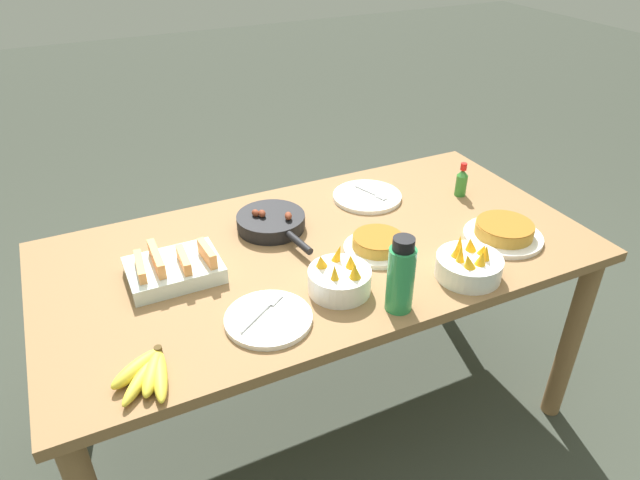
{
  "coord_description": "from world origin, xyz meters",
  "views": [
    {
      "loc": [
        -0.68,
        -1.41,
        1.79
      ],
      "look_at": [
        0.0,
        0.0,
        0.8
      ],
      "focal_mm": 32.0,
      "sensor_mm": 36.0,
      "label": 1
    }
  ],
  "objects_px": {
    "fruit_bowl_mango": "(469,265)",
    "water_bottle": "(401,276)",
    "banana_bunch": "(148,373)",
    "frittata_plate_side": "(504,232)",
    "melon_tray": "(174,268)",
    "skillet": "(272,222)",
    "fruit_bowl_citrus": "(340,279)",
    "empty_plate_far_left": "(268,319)",
    "hot_sauce_bottle": "(462,181)",
    "frittata_plate_center": "(378,245)",
    "empty_plate_near_front": "(367,196)"
  },
  "relations": [
    {
      "from": "fruit_bowl_mango",
      "to": "water_bottle",
      "type": "bearing_deg",
      "value": -171.9
    },
    {
      "from": "banana_bunch",
      "to": "frittata_plate_side",
      "type": "bearing_deg",
      "value": 6.19
    },
    {
      "from": "banana_bunch",
      "to": "melon_tray",
      "type": "xyz_separation_m",
      "value": [
        0.16,
        0.39,
        0.01
      ]
    },
    {
      "from": "skillet",
      "to": "fruit_bowl_citrus",
      "type": "xyz_separation_m",
      "value": [
        0.05,
        -0.41,
        0.01
      ]
    },
    {
      "from": "skillet",
      "to": "fruit_bowl_mango",
      "type": "relative_size",
      "value": 1.83
    },
    {
      "from": "frittata_plate_side",
      "to": "fruit_bowl_citrus",
      "type": "relative_size",
      "value": 1.42
    },
    {
      "from": "melon_tray",
      "to": "water_bottle",
      "type": "relative_size",
      "value": 1.19
    },
    {
      "from": "banana_bunch",
      "to": "empty_plate_far_left",
      "type": "xyz_separation_m",
      "value": [
        0.34,
        0.07,
        -0.01
      ]
    },
    {
      "from": "empty_plate_far_left",
      "to": "hot_sauce_bottle",
      "type": "bearing_deg",
      "value": 21.99
    },
    {
      "from": "frittata_plate_center",
      "to": "water_bottle",
      "type": "xyz_separation_m",
      "value": [
        -0.1,
        -0.28,
        0.08
      ]
    },
    {
      "from": "empty_plate_near_front",
      "to": "banana_bunch",
      "type": "bearing_deg",
      "value": -148.21
    },
    {
      "from": "melon_tray",
      "to": "hot_sauce_bottle",
      "type": "bearing_deg",
      "value": 3.19
    },
    {
      "from": "empty_plate_far_left",
      "to": "fruit_bowl_citrus",
      "type": "distance_m",
      "value": 0.24
    },
    {
      "from": "fruit_bowl_mango",
      "to": "fruit_bowl_citrus",
      "type": "distance_m",
      "value": 0.4
    },
    {
      "from": "fruit_bowl_mango",
      "to": "hot_sauce_bottle",
      "type": "height_order",
      "value": "hot_sauce_bottle"
    },
    {
      "from": "frittata_plate_center",
      "to": "frittata_plate_side",
      "type": "xyz_separation_m",
      "value": [
        0.42,
        -0.12,
        0.0
      ]
    },
    {
      "from": "banana_bunch",
      "to": "fruit_bowl_citrus",
      "type": "distance_m",
      "value": 0.59
    },
    {
      "from": "empty_plate_near_front",
      "to": "water_bottle",
      "type": "distance_m",
      "value": 0.67
    },
    {
      "from": "banana_bunch",
      "to": "fruit_bowl_mango",
      "type": "xyz_separation_m",
      "value": [
        0.96,
        0.01,
        0.02
      ]
    },
    {
      "from": "banana_bunch",
      "to": "skillet",
      "type": "bearing_deg",
      "value": 44.96
    },
    {
      "from": "melon_tray",
      "to": "fruit_bowl_citrus",
      "type": "relative_size",
      "value": 1.48
    },
    {
      "from": "frittata_plate_center",
      "to": "water_bottle",
      "type": "relative_size",
      "value": 0.96
    },
    {
      "from": "banana_bunch",
      "to": "fruit_bowl_mango",
      "type": "relative_size",
      "value": 0.97
    },
    {
      "from": "frittata_plate_side",
      "to": "fruit_bowl_citrus",
      "type": "distance_m",
      "value": 0.63
    },
    {
      "from": "fruit_bowl_citrus",
      "to": "frittata_plate_side",
      "type": "bearing_deg",
      "value": 1.56
    },
    {
      "from": "melon_tray",
      "to": "empty_plate_near_front",
      "type": "xyz_separation_m",
      "value": [
        0.78,
        0.19,
        -0.02
      ]
    },
    {
      "from": "skillet",
      "to": "hot_sauce_bottle",
      "type": "bearing_deg",
      "value": 75.9
    },
    {
      "from": "empty_plate_near_front",
      "to": "empty_plate_far_left",
      "type": "relative_size",
      "value": 1.08
    },
    {
      "from": "banana_bunch",
      "to": "empty_plate_near_front",
      "type": "distance_m",
      "value": 1.1
    },
    {
      "from": "skillet",
      "to": "frittata_plate_center",
      "type": "bearing_deg",
      "value": 34.6
    },
    {
      "from": "melon_tray",
      "to": "hot_sauce_bottle",
      "type": "height_order",
      "value": "hot_sauce_bottle"
    },
    {
      "from": "skillet",
      "to": "water_bottle",
      "type": "xyz_separation_m",
      "value": [
        0.16,
        -0.56,
        0.08
      ]
    },
    {
      "from": "banana_bunch",
      "to": "hot_sauce_bottle",
      "type": "bearing_deg",
      "value": 19.51
    },
    {
      "from": "empty_plate_near_front",
      "to": "empty_plate_far_left",
      "type": "xyz_separation_m",
      "value": [
        -0.6,
        -0.51,
        0.0
      ]
    },
    {
      "from": "banana_bunch",
      "to": "empty_plate_near_front",
      "type": "bearing_deg",
      "value": 31.79
    },
    {
      "from": "melon_tray",
      "to": "water_bottle",
      "type": "xyz_separation_m",
      "value": [
        0.53,
        -0.42,
        0.08
      ]
    },
    {
      "from": "water_bottle",
      "to": "hot_sauce_bottle",
      "type": "bearing_deg",
      "value": 39.5
    },
    {
      "from": "fruit_bowl_citrus",
      "to": "hot_sauce_bottle",
      "type": "relative_size",
      "value": 1.39
    },
    {
      "from": "empty_plate_far_left",
      "to": "fruit_bowl_citrus",
      "type": "xyz_separation_m",
      "value": [
        0.24,
        0.04,
        0.03
      ]
    },
    {
      "from": "frittata_plate_center",
      "to": "fruit_bowl_mango",
      "type": "distance_m",
      "value": 0.3
    },
    {
      "from": "skillet",
      "to": "hot_sauce_bottle",
      "type": "distance_m",
      "value": 0.75
    },
    {
      "from": "melon_tray",
      "to": "empty_plate_far_left",
      "type": "bearing_deg",
      "value": -60.04
    },
    {
      "from": "frittata_plate_center",
      "to": "fruit_bowl_citrus",
      "type": "relative_size",
      "value": 1.2
    },
    {
      "from": "frittata_plate_center",
      "to": "skillet",
      "type": "bearing_deg",
      "value": 132.87
    },
    {
      "from": "fruit_bowl_citrus",
      "to": "hot_sauce_bottle",
      "type": "bearing_deg",
      "value": 25.88
    },
    {
      "from": "frittata_plate_side",
      "to": "water_bottle",
      "type": "xyz_separation_m",
      "value": [
        -0.51,
        -0.16,
        0.08
      ]
    },
    {
      "from": "hot_sauce_bottle",
      "to": "empty_plate_far_left",
      "type": "bearing_deg",
      "value": -158.01
    },
    {
      "from": "banana_bunch",
      "to": "fruit_bowl_citrus",
      "type": "relative_size",
      "value": 1.04
    },
    {
      "from": "empty_plate_near_front",
      "to": "hot_sauce_bottle",
      "type": "distance_m",
      "value": 0.36
    },
    {
      "from": "melon_tray",
      "to": "frittata_plate_side",
      "type": "height_order",
      "value": "melon_tray"
    }
  ]
}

